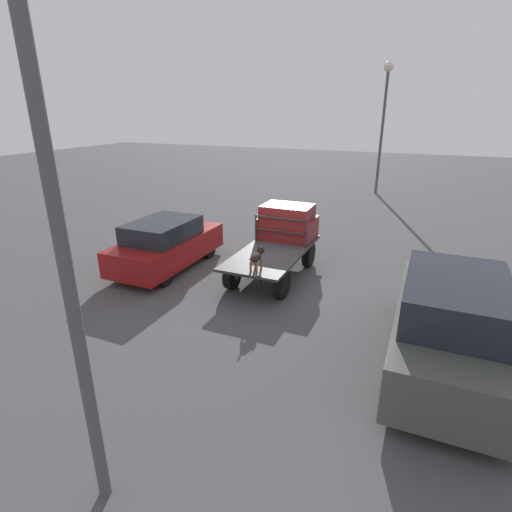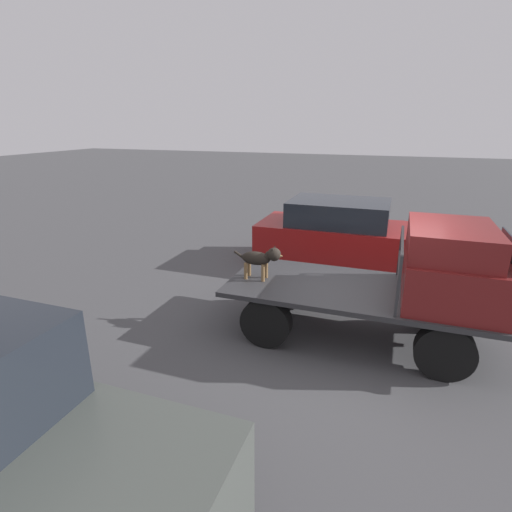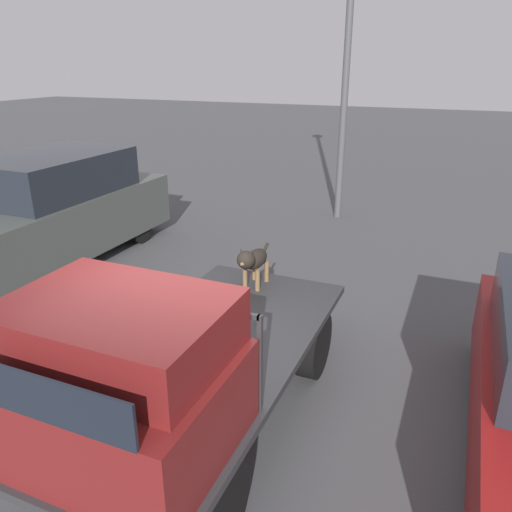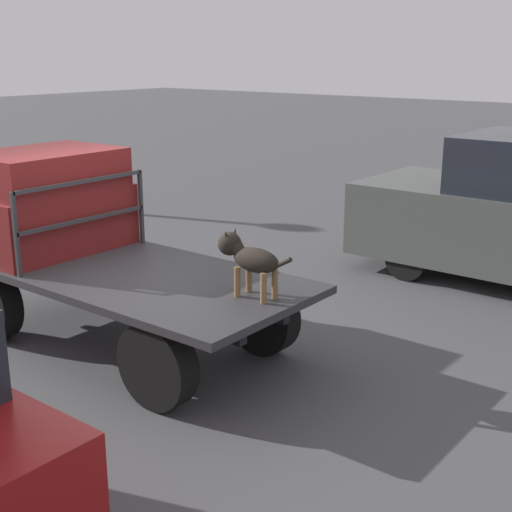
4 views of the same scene
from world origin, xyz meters
name	(u,v)px [view 2 (image 2 of 4)]	position (x,y,z in m)	size (l,w,h in m)	color
ground_plane	(353,336)	(0.00, 0.00, 0.00)	(80.00, 80.00, 0.00)	#474749
flatbed_truck	(356,302)	(0.00, 0.00, 0.63)	(4.19, 1.85, 0.87)	black
truck_cab	(452,266)	(1.33, 0.00, 1.41)	(1.38, 1.73, 1.14)	maroon
truck_headboard	(400,258)	(0.60, 0.00, 1.45)	(0.04, 1.73, 0.88)	#2D2D30
dog	(262,258)	(-1.58, -0.15, 1.25)	(0.88, 0.23, 0.62)	brown
parked_sedan	(344,234)	(-0.68, 3.46, 0.82)	(4.24, 1.83, 1.64)	black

